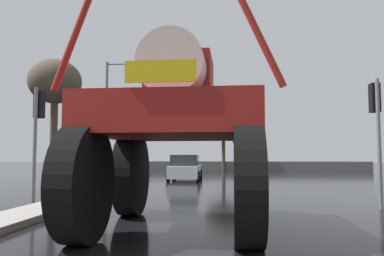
# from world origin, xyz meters

# --- Properties ---
(ground_plane) EXTENTS (120.00, 120.00, 0.00)m
(ground_plane) POSITION_xyz_m (0.00, 18.00, 0.00)
(ground_plane) COLOR black
(oversize_sprayer) EXTENTS (3.98, 5.22, 4.83)m
(oversize_sprayer) POSITION_xyz_m (-0.58, 7.09, 1.98)
(oversize_sprayer) COLOR black
(oversize_sprayer) RESTS_ON ground
(sedan_ahead) EXTENTS (1.95, 4.13, 1.52)m
(sedan_ahead) POSITION_xyz_m (-2.11, 22.12, 0.71)
(sedan_ahead) COLOR silver
(sedan_ahead) RESTS_ON ground
(traffic_signal_near_left) EXTENTS (0.24, 0.54, 3.60)m
(traffic_signal_near_left) POSITION_xyz_m (-5.42, 10.54, 2.63)
(traffic_signal_near_left) COLOR slate
(traffic_signal_near_left) RESTS_ON ground
(traffic_signal_near_right) EXTENTS (0.24, 0.54, 3.67)m
(traffic_signal_near_right) POSITION_xyz_m (4.70, 10.54, 2.68)
(traffic_signal_near_right) COLOR slate
(traffic_signal_near_right) RESTS_ON ground
(traffic_signal_far_left) EXTENTS (0.24, 0.55, 3.26)m
(traffic_signal_far_left) POSITION_xyz_m (0.91, 25.26, 2.37)
(traffic_signal_far_left) COLOR slate
(traffic_signal_far_left) RESTS_ON ground
(streetlight_far_left) EXTENTS (2.30, 0.24, 7.78)m
(streetlight_far_left) POSITION_xyz_m (-7.46, 24.05, 4.38)
(streetlight_far_left) COLOR slate
(streetlight_far_left) RESTS_ON ground
(bare_tree_left) EXTENTS (3.08, 3.08, 7.15)m
(bare_tree_left) POSITION_xyz_m (-9.68, 20.64, 5.73)
(bare_tree_left) COLOR #473828
(bare_tree_left) RESTS_ON ground
(bare_tree_far_center) EXTENTS (3.66, 3.66, 6.04)m
(bare_tree_far_center) POSITION_xyz_m (0.01, 36.06, 4.46)
(bare_tree_far_center) COLOR #473828
(bare_tree_far_center) RESTS_ON ground
(roadside_barrier) EXTENTS (27.60, 0.24, 0.90)m
(roadside_barrier) POSITION_xyz_m (0.00, 36.26, 0.45)
(roadside_barrier) COLOR #59595B
(roadside_barrier) RESTS_ON ground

